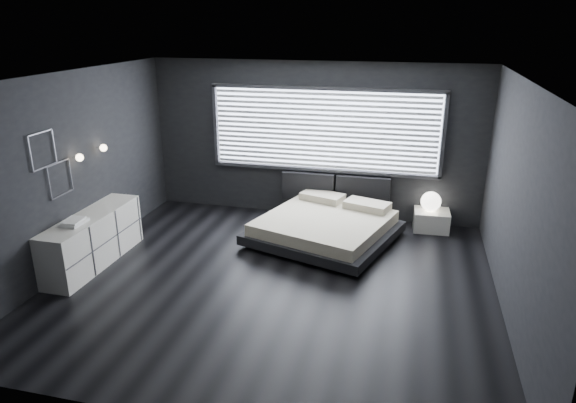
# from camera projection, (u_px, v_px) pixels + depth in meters

# --- Properties ---
(room) EXTENTS (6.04, 6.00, 2.80)m
(room) POSITION_uv_depth(u_px,v_px,m) (272.00, 187.00, 6.71)
(room) COLOR black
(room) RESTS_ON ground
(window) EXTENTS (4.14, 0.09, 1.52)m
(window) POSITION_uv_depth(u_px,v_px,m) (324.00, 130.00, 9.06)
(window) COLOR white
(window) RESTS_ON ground
(headboard) EXTENTS (1.96, 0.16, 0.52)m
(headboard) POSITION_uv_depth(u_px,v_px,m) (335.00, 188.00, 9.30)
(headboard) COLOR black
(headboard) RESTS_ON ground
(sconce_near) EXTENTS (0.18, 0.11, 0.11)m
(sconce_near) POSITION_uv_depth(u_px,v_px,m) (79.00, 158.00, 7.34)
(sconce_near) COLOR silver
(sconce_near) RESTS_ON ground
(sconce_far) EXTENTS (0.18, 0.11, 0.11)m
(sconce_far) POSITION_uv_depth(u_px,v_px,m) (103.00, 148.00, 7.89)
(sconce_far) COLOR silver
(sconce_far) RESTS_ON ground
(wall_art_upper) EXTENTS (0.01, 0.48, 0.48)m
(wall_art_upper) POSITION_uv_depth(u_px,v_px,m) (43.00, 150.00, 6.73)
(wall_art_upper) COLOR #47474C
(wall_art_upper) RESTS_ON ground
(wall_art_lower) EXTENTS (0.01, 0.48, 0.48)m
(wall_art_lower) POSITION_uv_depth(u_px,v_px,m) (60.00, 179.00, 7.12)
(wall_art_lower) COLOR #47474C
(wall_art_lower) RESTS_ON ground
(bed) EXTENTS (2.60, 2.54, 0.54)m
(bed) POSITION_uv_depth(u_px,v_px,m) (325.00, 226.00, 8.44)
(bed) COLOR black
(bed) RESTS_ON ground
(nightstand) EXTENTS (0.61, 0.52, 0.35)m
(nightstand) POSITION_uv_depth(u_px,v_px,m) (431.00, 220.00, 8.90)
(nightstand) COLOR white
(nightstand) RESTS_ON ground
(orb_lamp) EXTENTS (0.34, 0.34, 0.34)m
(orb_lamp) POSITION_uv_depth(u_px,v_px,m) (431.00, 202.00, 8.79)
(orb_lamp) COLOR white
(orb_lamp) RESTS_ON nightstand
(dresser) EXTENTS (0.56, 1.94, 0.77)m
(dresser) POSITION_uv_depth(u_px,v_px,m) (92.00, 239.00, 7.61)
(dresser) COLOR white
(dresser) RESTS_ON ground
(book_stack) EXTENTS (0.27, 0.36, 0.07)m
(book_stack) POSITION_uv_depth(u_px,v_px,m) (74.00, 222.00, 7.14)
(book_stack) COLOR white
(book_stack) RESTS_ON dresser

